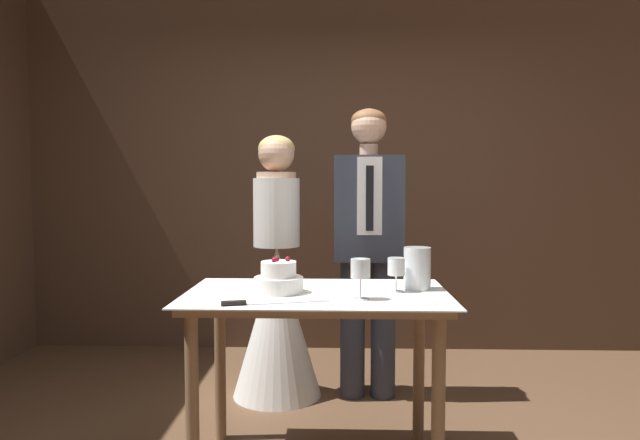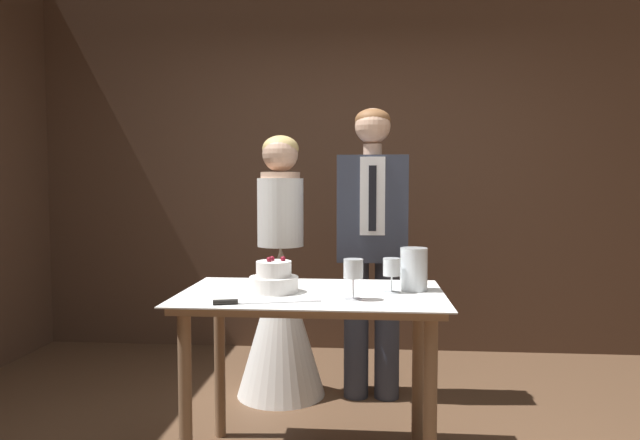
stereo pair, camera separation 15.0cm
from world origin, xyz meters
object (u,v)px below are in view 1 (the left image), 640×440
Objects in this scene: wine_glass_near at (360,271)px; hurricane_candle at (417,269)px; tiered_cake at (279,279)px; cake_knife at (255,303)px; bride at (277,300)px; cake_table at (317,317)px; wine_glass_middle at (396,268)px; groom at (368,236)px.

hurricane_candle is (0.27, 0.24, -0.03)m from wine_glass_near.
tiered_cake reaches higher than cake_knife.
hurricane_candle is at bearing -47.23° from bride.
cake_knife is at bearing -131.37° from cake_table.
wine_glass_middle is 0.12m from hurricane_candle.
cake_knife is (-0.07, -0.26, -0.05)m from tiered_cake.
bride reaches higher than cake_knife.
tiered_cake is 0.64m from hurricane_candle.
wine_glass_near is 1.11× the size of wine_glass_middle.
wine_glass_near is 1.04m from groom.
groom is (0.55, -0.00, 0.39)m from bride.
tiered_cake is 0.53m from wine_glass_middle.
cake_table is 0.34m from wine_glass_near.
tiered_cake is 0.39m from wine_glass_near.
cake_table is at bearing 141.41° from wine_glass_near.
wine_glass_near is 0.36m from hurricane_candle.
tiered_cake is (-0.17, -0.01, 0.17)m from cake_table.
hurricane_candle is at bearing -77.01° from groom.
cake_knife is at bearing -164.20° from wine_glass_near.
cake_table is 0.97m from groom.
groom is (-0.08, 0.86, 0.07)m from wine_glass_middle.
wine_glass_near reaches higher than cake_table.
wine_glass_near is 0.24m from wine_glass_middle.
groom is at bearing 102.99° from hurricane_candle.
wine_glass_middle is at bearing 3.28° from cake_table.
wine_glass_near is at bearing 0.80° from cake_knife.
tiered_cake is at bearing 158.50° from wine_glass_near.
hurricane_candle is at bearing 32.73° from wine_glass_middle.
cake_table is 6.84× the size of wine_glass_near.
hurricane_candle is (0.10, 0.07, -0.01)m from wine_glass_middle.
groom reaches higher than cake_table.
hurricane_candle is at bearing 12.16° from cake_knife.
wine_glass_near is 0.88× the size of hurricane_candle.
wine_glass_middle is at bearing -84.68° from groom.
groom reaches higher than cake_knife.
bride reaches higher than cake_table.
hurricane_candle is at bearing 10.68° from cake_table.
bride is at bearing 96.72° from tiered_cake.
cake_table is 6.04× the size of hurricane_candle.
cake_knife is at bearing -88.18° from bride.
hurricane_candle is (0.63, 0.10, 0.03)m from tiered_cake.
groom reaches higher than tiered_cake.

